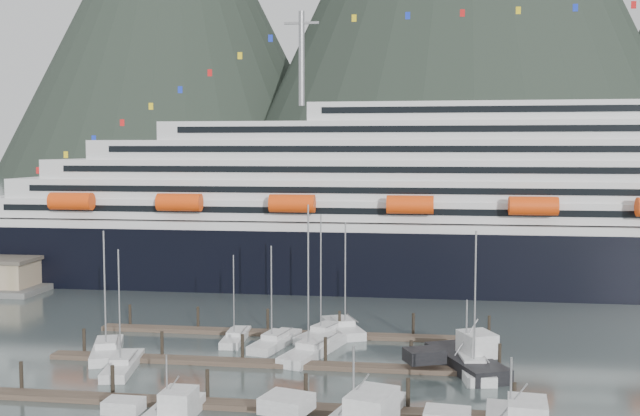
{
  "coord_description": "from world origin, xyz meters",
  "views": [
    {
      "loc": [
        11.36,
        -72.81,
        22.79
      ],
      "look_at": [
        -2.12,
        22.0,
        15.27
      ],
      "focal_mm": 42.0,
      "sensor_mm": 36.0,
      "label": 1
    }
  ],
  "objects_px": {
    "cruise_ship": "(539,214)",
    "trawler_e": "(465,360)",
    "sailboat_e": "(236,338)",
    "sailboat_c": "(275,342)",
    "trawler_b": "(166,416)",
    "sailboat_g": "(325,333)",
    "sailboat_d": "(313,351)",
    "sailboat_f": "(343,328)",
    "sailboat_b": "(123,366)",
    "sailboat_h": "(472,369)",
    "sailboat_a": "(107,351)"
  },
  "relations": [
    {
      "from": "sailboat_d",
      "to": "trawler_b",
      "type": "bearing_deg",
      "value": 174.92
    },
    {
      "from": "sailboat_d",
      "to": "trawler_b",
      "type": "distance_m",
      "value": 24.51
    },
    {
      "from": "sailboat_f",
      "to": "trawler_e",
      "type": "bearing_deg",
      "value": -157.36
    },
    {
      "from": "sailboat_e",
      "to": "sailboat_h",
      "type": "bearing_deg",
      "value": -111.45
    },
    {
      "from": "sailboat_h",
      "to": "trawler_e",
      "type": "height_order",
      "value": "sailboat_h"
    },
    {
      "from": "sailboat_c",
      "to": "trawler_e",
      "type": "bearing_deg",
      "value": -93.96
    },
    {
      "from": "sailboat_g",
      "to": "trawler_e",
      "type": "height_order",
      "value": "sailboat_g"
    },
    {
      "from": "sailboat_e",
      "to": "sailboat_c",
      "type": "bearing_deg",
      "value": -109.4
    },
    {
      "from": "sailboat_a",
      "to": "trawler_e",
      "type": "relative_size",
      "value": 1.12
    },
    {
      "from": "sailboat_d",
      "to": "sailboat_g",
      "type": "xyz_separation_m",
      "value": [
        0.25,
        8.13,
        -0.02
      ]
    },
    {
      "from": "sailboat_e",
      "to": "sailboat_g",
      "type": "distance_m",
      "value": 10.88
    },
    {
      "from": "cruise_ship",
      "to": "sailboat_c",
      "type": "distance_m",
      "value": 57.88
    },
    {
      "from": "sailboat_h",
      "to": "trawler_b",
      "type": "distance_m",
      "value": 31.83
    },
    {
      "from": "sailboat_e",
      "to": "trawler_e",
      "type": "relative_size",
      "value": 0.84
    },
    {
      "from": "cruise_ship",
      "to": "trawler_e",
      "type": "bearing_deg",
      "value": -106.07
    },
    {
      "from": "cruise_ship",
      "to": "sailboat_g",
      "type": "bearing_deg",
      "value": -128.21
    },
    {
      "from": "sailboat_c",
      "to": "sailboat_f",
      "type": "height_order",
      "value": "sailboat_f"
    },
    {
      "from": "sailboat_a",
      "to": "sailboat_c",
      "type": "bearing_deg",
      "value": -89.16
    },
    {
      "from": "sailboat_c",
      "to": "sailboat_d",
      "type": "bearing_deg",
      "value": -109.91
    },
    {
      "from": "sailboat_h",
      "to": "trawler_b",
      "type": "relative_size",
      "value": 1.5
    },
    {
      "from": "sailboat_e",
      "to": "cruise_ship",
      "type": "bearing_deg",
      "value": -47.01
    },
    {
      "from": "sailboat_b",
      "to": "sailboat_h",
      "type": "height_order",
      "value": "sailboat_h"
    },
    {
      "from": "sailboat_a",
      "to": "sailboat_h",
      "type": "relative_size",
      "value": 0.95
    },
    {
      "from": "sailboat_d",
      "to": "sailboat_e",
      "type": "bearing_deg",
      "value": 81.22
    },
    {
      "from": "cruise_ship",
      "to": "sailboat_d",
      "type": "relative_size",
      "value": 12.08
    },
    {
      "from": "cruise_ship",
      "to": "sailboat_e",
      "type": "bearing_deg",
      "value": -134.0
    },
    {
      "from": "trawler_b",
      "to": "trawler_e",
      "type": "height_order",
      "value": "trawler_e"
    },
    {
      "from": "sailboat_g",
      "to": "trawler_b",
      "type": "bearing_deg",
      "value": -174.53
    },
    {
      "from": "sailboat_c",
      "to": "sailboat_d",
      "type": "height_order",
      "value": "sailboat_d"
    },
    {
      "from": "sailboat_e",
      "to": "trawler_b",
      "type": "bearing_deg",
      "value": 179.54
    },
    {
      "from": "sailboat_b",
      "to": "sailboat_e",
      "type": "relative_size",
      "value": 1.22
    },
    {
      "from": "sailboat_d",
      "to": "sailboat_f",
      "type": "height_order",
      "value": "sailboat_d"
    },
    {
      "from": "sailboat_h",
      "to": "sailboat_f",
      "type": "bearing_deg",
      "value": 36.33
    },
    {
      "from": "sailboat_e",
      "to": "trawler_e",
      "type": "distance_m",
      "value": 27.63
    },
    {
      "from": "sailboat_c",
      "to": "cruise_ship",
      "type": "bearing_deg",
      "value": -26.62
    },
    {
      "from": "cruise_ship",
      "to": "sailboat_e",
      "type": "xyz_separation_m",
      "value": [
        -40.97,
        -42.42,
        -11.66
      ]
    },
    {
      "from": "sailboat_g",
      "to": "sailboat_h",
      "type": "height_order",
      "value": "sailboat_g"
    },
    {
      "from": "cruise_ship",
      "to": "trawler_e",
      "type": "height_order",
      "value": "cruise_ship"
    },
    {
      "from": "sailboat_e",
      "to": "sailboat_d",
      "type": "bearing_deg",
      "value": -117.84
    },
    {
      "from": "sailboat_a",
      "to": "sailboat_g",
      "type": "distance_m",
      "value": 25.63
    },
    {
      "from": "trawler_e",
      "to": "sailboat_h",
      "type": "bearing_deg",
      "value": -174.37
    },
    {
      "from": "sailboat_a",
      "to": "sailboat_g",
      "type": "xyz_separation_m",
      "value": [
        22.88,
        11.54,
        -0.01
      ]
    },
    {
      "from": "sailboat_b",
      "to": "trawler_e",
      "type": "xyz_separation_m",
      "value": [
        35.09,
        5.22,
        0.58
      ]
    },
    {
      "from": "sailboat_a",
      "to": "trawler_e",
      "type": "bearing_deg",
      "value": -109.2
    },
    {
      "from": "sailboat_b",
      "to": "sailboat_h",
      "type": "bearing_deg",
      "value": -93.65
    },
    {
      "from": "trawler_b",
      "to": "trawler_e",
      "type": "distance_m",
      "value": 32.01
    },
    {
      "from": "sailboat_f",
      "to": "trawler_b",
      "type": "height_order",
      "value": "sailboat_f"
    },
    {
      "from": "sailboat_e",
      "to": "trawler_e",
      "type": "xyz_separation_m",
      "value": [
        26.48,
        -7.86,
        0.61
      ]
    },
    {
      "from": "cruise_ship",
      "to": "sailboat_f",
      "type": "relative_size",
      "value": 14.55
    },
    {
      "from": "cruise_ship",
      "to": "sailboat_h",
      "type": "bearing_deg",
      "value": -105.04
    }
  ]
}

